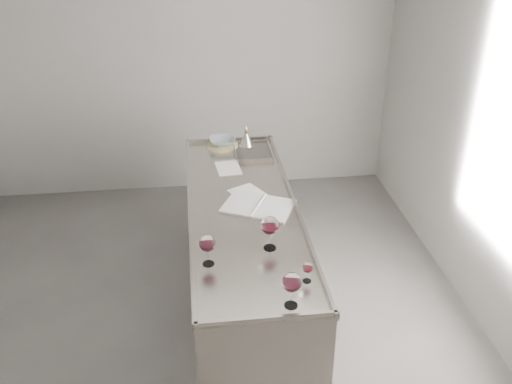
{
  "coord_description": "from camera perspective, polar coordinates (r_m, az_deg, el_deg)",
  "views": [
    {
      "loc": [
        0.17,
        -3.15,
        2.93
      ],
      "look_at": [
        0.6,
        0.37,
        1.02
      ],
      "focal_mm": 40.0,
      "sensor_mm": 36.0,
      "label": 1
    }
  ],
  "objects": [
    {
      "name": "loose_paper_under",
      "position": [
        4.55,
        -2.79,
        2.43
      ],
      "size": [
        0.21,
        0.28,
        0.0
      ],
      "primitive_type": "cube",
      "rotation": [
        0.0,
        0.0,
        0.09
      ],
      "color": "white",
      "rests_on": "counter"
    },
    {
      "name": "wine_funnel",
      "position": [
        4.94,
        -0.98,
        5.29
      ],
      "size": [
        0.13,
        0.13,
        0.19
      ],
      "rotation": [
        0.0,
        0.0,
        -0.14
      ],
      "color": "#A8A195",
      "rests_on": "counter"
    },
    {
      "name": "notebook",
      "position": [
        4.0,
        0.22,
        -1.41
      ],
      "size": [
        0.57,
        0.5,
        0.02
      ],
      "rotation": [
        0.0,
        0.0,
        -0.45
      ],
      "color": "white",
      "rests_on": "counter"
    },
    {
      "name": "ceramic_bowl",
      "position": [
        4.93,
        -3.38,
        5.06
      ],
      "size": [
        0.23,
        0.23,
        0.05
      ],
      "primitive_type": "imported",
      "rotation": [
        0.0,
        0.0,
        -0.02
      ],
      "color": "gray",
      "rests_on": "trivet"
    },
    {
      "name": "wine_glass_middle",
      "position": [
        3.04,
        3.6,
        -9.09
      ],
      "size": [
        0.11,
        0.11,
        0.21
      ],
      "rotation": [
        0.0,
        0.0,
        0.09
      ],
      "color": "white",
      "rests_on": "counter"
    },
    {
      "name": "wine_glass_right",
      "position": [
        3.48,
        1.42,
        -3.46
      ],
      "size": [
        0.11,
        0.11,
        0.22
      ],
      "rotation": [
        0.0,
        0.0,
        -0.32
      ],
      "color": "white",
      "rests_on": "counter"
    },
    {
      "name": "counter",
      "position": [
        4.25,
        -1.22,
        -7.07
      ],
      "size": [
        0.77,
        2.42,
        0.97
      ],
      "color": "#9E958D",
      "rests_on": "ground"
    },
    {
      "name": "room_shell",
      "position": [
        3.5,
        -9.04,
        2.04
      ],
      "size": [
        4.54,
        5.04,
        2.84
      ],
      "color": "#4D4B49",
      "rests_on": "ground"
    },
    {
      "name": "trivet",
      "position": [
        4.95,
        -3.37,
        4.67
      ],
      "size": [
        0.29,
        0.29,
        0.02
      ],
      "primitive_type": "cylinder",
      "rotation": [
        0.0,
        0.0,
        -0.08
      ],
      "color": "#CFBE86",
      "rests_on": "counter"
    },
    {
      "name": "loose_paper_top",
      "position": [
        4.16,
        -0.64,
        -0.23
      ],
      "size": [
        0.33,
        0.36,
        0.0
      ],
      "primitive_type": "cube",
      "rotation": [
        0.0,
        0.0,
        0.49
      ],
      "color": "silver",
      "rests_on": "counter"
    },
    {
      "name": "wine_glass_small",
      "position": [
        3.25,
        5.18,
        -7.59
      ],
      "size": [
        0.06,
        0.06,
        0.13
      ],
      "rotation": [
        0.0,
        0.0,
        -0.12
      ],
      "color": "white",
      "rests_on": "counter"
    },
    {
      "name": "wine_glass_left",
      "position": [
        3.36,
        -4.88,
        -5.21
      ],
      "size": [
        0.1,
        0.1,
        0.2
      ],
      "rotation": [
        0.0,
        0.0,
        -0.01
      ],
      "color": "white",
      "rests_on": "counter"
    }
  ]
}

